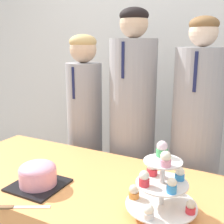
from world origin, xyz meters
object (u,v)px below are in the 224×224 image
object	(u,v)px
cupcake_stand	(161,185)
student_1	(132,136)
student_0	(85,135)
cake_knife	(15,207)
student_2	(195,152)
round_cake	(38,174)

from	to	relation	value
cupcake_stand	student_1	bearing A→B (deg)	121.19
student_0	student_1	bearing A→B (deg)	0.00
cupcake_stand	cake_knife	bearing A→B (deg)	-156.83
cake_knife	student_2	world-z (taller)	student_2
student_2	cupcake_stand	bearing A→B (deg)	-89.60
round_cake	student_0	size ratio (longest dim) A/B	0.17
cake_knife	student_0	distance (m)	1.00
student_1	cake_knife	bearing A→B (deg)	-97.33
cake_knife	student_0	world-z (taller)	student_0
round_cake	student_1	world-z (taller)	student_1
round_cake	student_1	bearing A→B (deg)	78.03
cake_knife	student_1	distance (m)	0.97
round_cake	cake_knife	size ratio (longest dim) A/B	1.19
student_0	student_1	world-z (taller)	student_1
cake_knife	student_0	bearing A→B (deg)	77.07
round_cake	cupcake_stand	xyz separation A→B (m)	(0.60, 0.05, 0.07)
student_1	round_cake	bearing A→B (deg)	-101.97
round_cake	student_1	size ratio (longest dim) A/B	0.15
round_cake	student_0	bearing A→B (deg)	106.28
student_0	cake_knife	bearing A→B (deg)	-74.59
student_0	student_2	distance (m)	0.82
student_0	cupcake_stand	bearing A→B (deg)	-41.16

